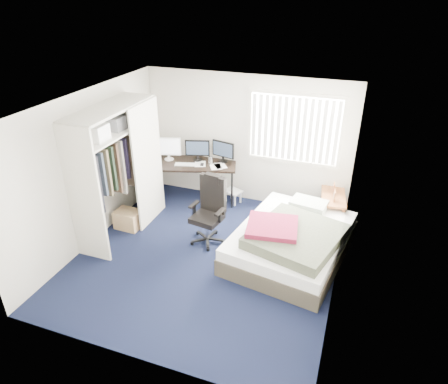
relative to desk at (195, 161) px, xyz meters
name	(u,v)px	position (x,y,z in m)	size (l,w,h in m)	color
ground	(207,257)	(0.94, -1.75, -0.82)	(4.20, 4.20, 0.00)	black
room_shell	(205,172)	(0.94, -1.75, 0.69)	(4.20, 4.20, 4.20)	silver
window_assembly	(294,129)	(1.84, 0.29, 0.78)	(1.72, 0.09, 1.32)	white
closet	(116,160)	(-0.73, -1.49, 0.53)	(0.64, 1.84, 2.22)	beige
desk	(195,161)	(0.00, 0.00, 0.00)	(1.77, 1.19, 1.26)	black
office_chair	(209,216)	(0.81, -1.27, -0.37)	(0.63, 0.63, 1.17)	black
footstool	(233,193)	(0.77, 0.10, -0.62)	(0.40, 0.37, 0.27)	white
nightstand	(333,199)	(2.69, -0.03, -0.32)	(0.52, 0.87, 0.74)	brown
bed	(291,240)	(2.20, -1.26, -0.53)	(1.94, 2.37, 0.70)	#383328
pine_box	(128,219)	(-0.71, -1.41, -0.66)	(0.44, 0.33, 0.33)	#A67B53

